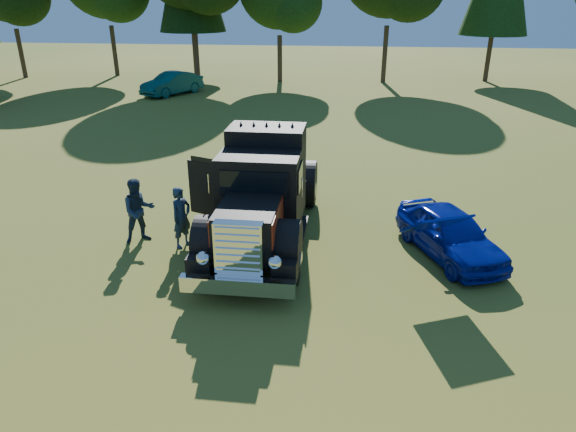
{
  "coord_description": "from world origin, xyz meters",
  "views": [
    {
      "loc": [
        1.54,
        -11.26,
        6.27
      ],
      "look_at": [
        0.13,
        0.47,
        1.15
      ],
      "focal_mm": 32.0,
      "sensor_mm": 36.0,
      "label": 1
    }
  ],
  "objects_px": {
    "spectator_near": "(181,217)",
    "diamond_t_truck": "(262,198)",
    "hotrod_coupe": "(450,233)",
    "spectator_far": "(139,211)",
    "distant_teal_car": "(172,84)"
  },
  "relations": [
    {
      "from": "spectator_near",
      "to": "spectator_far",
      "type": "relative_size",
      "value": 0.93
    },
    {
      "from": "spectator_near",
      "to": "distant_teal_car",
      "type": "height_order",
      "value": "spectator_near"
    },
    {
      "from": "hotrod_coupe",
      "to": "spectator_far",
      "type": "height_order",
      "value": "hotrod_coupe"
    },
    {
      "from": "hotrod_coupe",
      "to": "spectator_far",
      "type": "bearing_deg",
      "value": -179.07
    },
    {
      "from": "spectator_near",
      "to": "diamond_t_truck",
      "type": "bearing_deg",
      "value": -46.66
    },
    {
      "from": "hotrod_coupe",
      "to": "spectator_far",
      "type": "relative_size",
      "value": 2.35
    },
    {
      "from": "diamond_t_truck",
      "to": "spectator_far",
      "type": "bearing_deg",
      "value": -173.5
    },
    {
      "from": "distant_teal_car",
      "to": "diamond_t_truck",
      "type": "bearing_deg",
      "value": -37.14
    },
    {
      "from": "diamond_t_truck",
      "to": "distant_teal_car",
      "type": "distance_m",
      "value": 23.67
    },
    {
      "from": "diamond_t_truck",
      "to": "hotrod_coupe",
      "type": "xyz_separation_m",
      "value": [
        4.92,
        -0.24,
        -0.65
      ]
    },
    {
      "from": "diamond_t_truck",
      "to": "distant_teal_car",
      "type": "height_order",
      "value": "diamond_t_truck"
    },
    {
      "from": "hotrod_coupe",
      "to": "spectator_far",
      "type": "distance_m",
      "value": 8.26
    },
    {
      "from": "spectator_far",
      "to": "distant_teal_car",
      "type": "height_order",
      "value": "spectator_far"
    },
    {
      "from": "spectator_far",
      "to": "diamond_t_truck",
      "type": "bearing_deg",
      "value": -28.72
    },
    {
      "from": "diamond_t_truck",
      "to": "spectator_near",
      "type": "bearing_deg",
      "value": -165.11
    }
  ]
}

